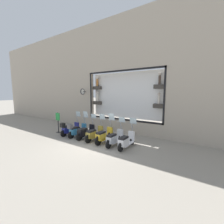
% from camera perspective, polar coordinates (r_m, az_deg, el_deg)
% --- Properties ---
extents(ground_plane, '(120.00, 120.00, 0.00)m').
position_cam_1_polar(ground_plane, '(8.99, -7.73, -12.30)').
color(ground_plane, gray).
extents(building_facade, '(1.18, 36.00, 8.56)m').
position_cam_1_polar(building_facade, '(11.46, 4.41, 14.23)').
color(building_facade, '#ADA08E').
rests_on(building_facade, ground_plane).
extents(scooter_white_0, '(1.79, 0.61, 1.57)m').
position_cam_1_polar(scooter_white_0, '(8.32, 5.34, -10.88)').
color(scooter_white_0, black).
rests_on(scooter_white_0, ground_plane).
extents(scooter_silver_1, '(1.80, 0.60, 1.55)m').
position_cam_1_polar(scooter_silver_1, '(8.70, 0.89, -9.99)').
color(scooter_silver_1, black).
rests_on(scooter_silver_1, ground_plane).
extents(scooter_yellow_2, '(1.81, 0.60, 1.70)m').
position_cam_1_polar(scooter_yellow_2, '(9.12, -3.12, -8.98)').
color(scooter_yellow_2, black).
rests_on(scooter_yellow_2, ground_plane).
extents(scooter_olive_3, '(1.80, 0.60, 1.62)m').
position_cam_1_polar(scooter_olive_3, '(9.59, -6.79, -8.28)').
color(scooter_olive_3, black).
rests_on(scooter_olive_3, ground_plane).
extents(scooter_black_4, '(1.81, 0.60, 1.55)m').
position_cam_1_polar(scooter_black_4, '(10.09, -10.09, -7.55)').
color(scooter_black_4, black).
rests_on(scooter_black_4, ground_plane).
extents(scooter_teal_5, '(1.80, 0.61, 1.68)m').
position_cam_1_polar(scooter_teal_5, '(10.57, -13.30, -6.75)').
color(scooter_teal_5, black).
rests_on(scooter_teal_5, ground_plane).
extents(scooter_navy_6, '(1.79, 0.61, 1.62)m').
position_cam_1_polar(scooter_navy_6, '(11.14, -15.98, -6.14)').
color(scooter_navy_6, black).
rests_on(scooter_navy_6, ground_plane).
extents(shop_sign_post, '(0.36, 0.45, 1.55)m').
position_cam_1_polar(shop_sign_post, '(12.02, -19.86, -3.53)').
color(shop_sign_post, '#232326').
rests_on(shop_sign_post, ground_plane).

